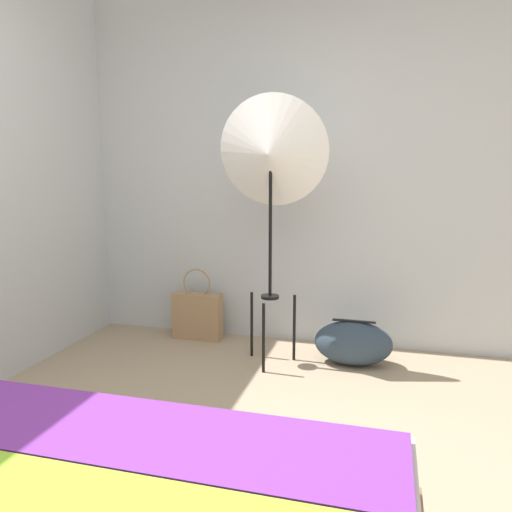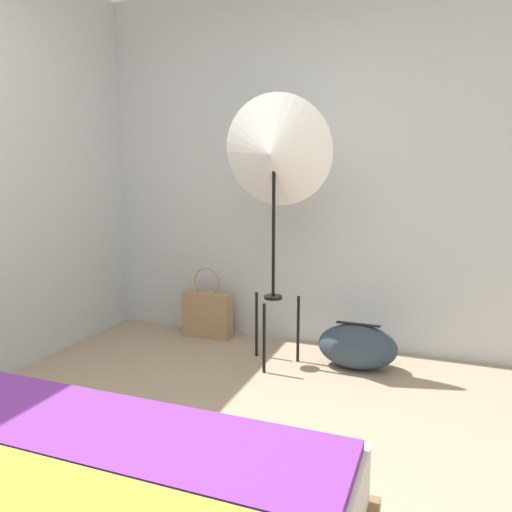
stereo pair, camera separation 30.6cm
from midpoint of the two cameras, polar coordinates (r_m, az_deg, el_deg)
The scene contains 4 objects.
wall_back at distance 3.69m, azimuth 3.88°, elevation 9.89°, with size 8.00×0.05×2.60m.
photo_umbrella at distance 3.22m, azimuth -1.08°, elevation 11.52°, with size 0.73×0.33×1.77m.
tote_bag at distance 3.92m, azimuth -8.96°, elevation -6.71°, with size 0.38×0.12×0.55m.
duffel_bag at distance 3.42m, azimuth 8.52°, elevation -9.85°, with size 0.52×0.30×0.31m.
Camera 1 is at (0.57, -1.45, 1.29)m, focal length 35.00 mm.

